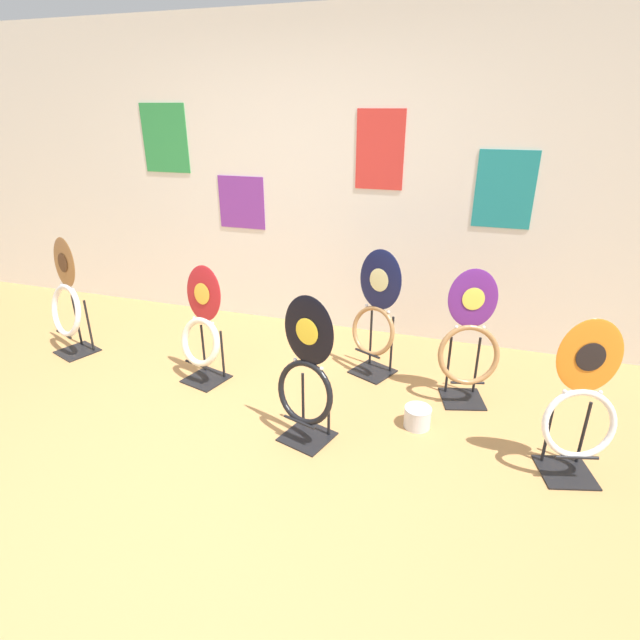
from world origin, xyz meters
The scene contains 9 objects.
ground_plane centered at (0.00, 0.00, 0.00)m, with size 14.00×14.00×0.00m, color #B7844C.
wall_back centered at (0.00, 2.31, 1.30)m, with size 8.00×0.07×2.60m.
toilet_seat_display_orange_sun centered at (1.97, 0.73, 0.42)m, with size 0.41×0.34×0.92m.
toilet_seat_display_jazz_black centered at (0.49, 0.58, 0.45)m, with size 0.41×0.35×0.93m.
toilet_seat_display_crimson_swirl centered at (-0.47, 1.03, 0.41)m, with size 0.39×0.34×0.87m.
toilet_seat_display_purple_note centered at (1.37, 1.33, 0.43)m, with size 0.44×0.35×0.94m.
toilet_seat_display_woodgrain centered at (-1.73, 1.09, 0.43)m, with size 0.45×0.36×0.96m.
toilet_seat_display_navy_moon centered at (0.69, 1.53, 0.49)m, with size 0.40×0.37×0.96m.
paint_can centered at (1.11, 0.91, 0.08)m, with size 0.17×0.17×0.14m.
Camera 1 is at (1.35, -1.81, 1.89)m, focal length 28.00 mm.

